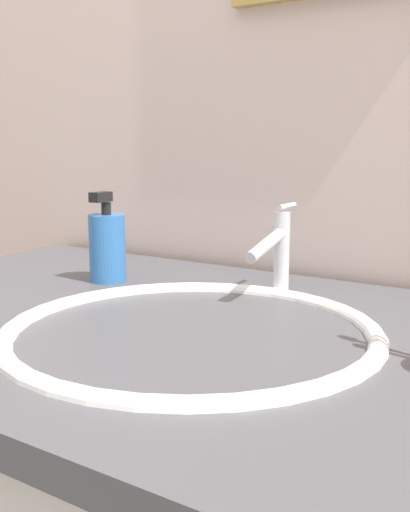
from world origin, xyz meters
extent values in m
cube|color=beige|center=(0.00, 0.38, 1.20)|extent=(2.46, 0.04, 2.40)
cube|color=#4C4C51|center=(0.00, 0.00, 0.85)|extent=(1.26, 0.68, 0.03)
ellipsoid|color=white|center=(-0.01, -0.04, 0.81)|extent=(0.41, 0.41, 0.12)
torus|color=white|center=(-0.01, -0.04, 0.87)|extent=(0.47, 0.47, 0.02)
cylinder|color=#595B60|center=(-0.01, -0.04, 0.76)|extent=(0.03, 0.03, 0.01)
cylinder|color=silver|center=(-0.01, 0.20, 0.93)|extent=(0.02, 0.02, 0.12)
cylinder|color=silver|center=(-0.01, 0.16, 0.95)|extent=(0.02, 0.10, 0.04)
cylinder|color=silver|center=(-0.01, 0.22, 1.00)|extent=(0.01, 0.05, 0.01)
cylinder|color=#3372BF|center=(-0.29, 0.12, 0.93)|extent=(0.06, 0.06, 0.11)
cylinder|color=black|center=(-0.29, 0.12, 0.99)|extent=(0.02, 0.02, 0.02)
cube|color=black|center=(-0.29, 0.11, 1.01)|extent=(0.02, 0.04, 0.02)
camera|label=1|loc=(0.40, -0.63, 1.10)|focal=43.47mm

